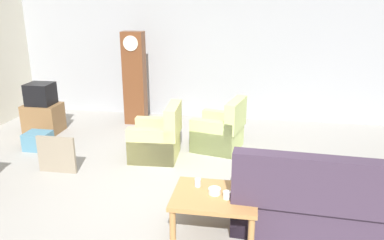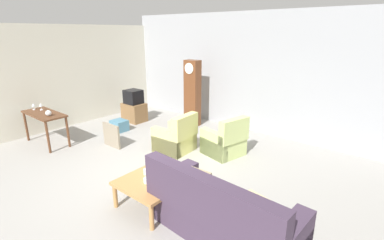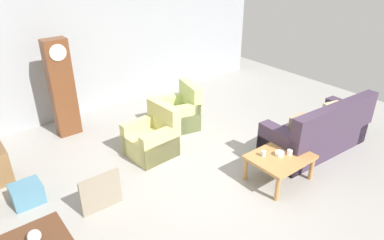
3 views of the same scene
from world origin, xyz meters
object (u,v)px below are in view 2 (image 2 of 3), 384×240
object	(u,v)px
framed_picture_leaning	(111,135)
cup_white_porcelain	(150,185)
console_table_dark	(44,118)
coffee_table_wood	(148,186)
grandfather_clock	(192,93)
bowl_white_stacked	(148,180)
wine_glass_tall	(33,105)
tv_stand_cabinet	(134,112)
cup_blue_rimmed	(146,172)
wine_glass_mid	(41,105)
couch_floral	(220,216)
armchair_olive_far	(225,142)
tv_crt	(133,97)
glass_dome_cloche	(48,113)
storage_box_blue	(119,126)
armchair_olive_near	(176,139)

from	to	relation	value
framed_picture_leaning	cup_white_porcelain	distance (m)	2.94
console_table_dark	framed_picture_leaning	xyz separation A→B (m)	(1.40, 0.90, -0.39)
coffee_table_wood	grandfather_clock	distance (m)	4.23
framed_picture_leaning	bowl_white_stacked	world-z (taller)	framed_picture_leaning
framed_picture_leaning	wine_glass_tall	distance (m)	2.19
tv_stand_cabinet	cup_blue_rimmed	size ratio (longest dim) A/B	7.08
grandfather_clock	wine_glass_mid	world-z (taller)	grandfather_clock
couch_floral	bowl_white_stacked	xyz separation A→B (m)	(-1.26, -0.14, 0.13)
armchair_olive_far	tv_crt	world-z (taller)	tv_crt
armchair_olive_far	cup_blue_rimmed	xyz separation A→B (m)	(-0.04, -2.31, 0.19)
glass_dome_cloche	bowl_white_stacked	world-z (taller)	glass_dome_cloche
tv_stand_cabinet	storage_box_blue	size ratio (longest dim) A/B	1.60
coffee_table_wood	bowl_white_stacked	xyz separation A→B (m)	(-0.01, 0.01, 0.10)
armchair_olive_near	wine_glass_mid	size ratio (longest dim) A/B	4.96
glass_dome_cloche	coffee_table_wood	bearing A→B (deg)	-2.73
armchair_olive_far	wine_glass_tall	world-z (taller)	wine_glass_tall
console_table_dark	cup_white_porcelain	bearing A→B (deg)	-3.81
tv_stand_cabinet	framed_picture_leaning	world-z (taller)	framed_picture_leaning
couch_floral	tv_crt	size ratio (longest dim) A/B	4.47
storage_box_blue	cup_blue_rimmed	size ratio (longest dim) A/B	4.42
armchair_olive_far	cup_white_porcelain	size ratio (longest dim) A/B	10.85
console_table_dark	tv_crt	bearing A→B (deg)	85.02
armchair_olive_far	cup_blue_rimmed	distance (m)	2.32
grandfather_clock	bowl_white_stacked	xyz separation A→B (m)	(2.08, -3.62, -0.48)
console_table_dark	storage_box_blue	size ratio (longest dim) A/B	3.06
couch_floral	storage_box_blue	size ratio (longest dim) A/B	5.05
console_table_dark	glass_dome_cloche	distance (m)	0.39
tv_crt	storage_box_blue	distance (m)	1.12
console_table_dark	framed_picture_leaning	distance (m)	1.72
couch_floral	armchair_olive_far	size ratio (longest dim) A/B	2.28
cup_blue_rimmed	cup_white_porcelain	bearing A→B (deg)	-32.18
storage_box_blue	console_table_dark	bearing A→B (deg)	-109.19
wine_glass_tall	tv_stand_cabinet	bearing A→B (deg)	74.76
coffee_table_wood	tv_stand_cabinet	world-z (taller)	tv_stand_cabinet
coffee_table_wood	glass_dome_cloche	world-z (taller)	glass_dome_cloche
coffee_table_wood	cup_blue_rimmed	size ratio (longest dim) A/B	9.99
tv_stand_cabinet	framed_picture_leaning	xyz separation A→B (m)	(1.18, -1.67, 0.00)
coffee_table_wood	storage_box_blue	bearing A→B (deg)	150.20
tv_crt	cup_white_porcelain	size ratio (longest dim) A/B	5.54
cup_blue_rimmed	wine_glass_mid	xyz separation A→B (m)	(-4.03, 0.12, 0.42)
armchair_olive_far	grandfather_clock	size ratio (longest dim) A/B	0.49
tv_crt	bowl_white_stacked	distance (m)	4.64
tv_stand_cabinet	cup_blue_rimmed	world-z (taller)	tv_stand_cabinet
armchair_olive_far	cup_blue_rimmed	bearing A→B (deg)	-91.03
grandfather_clock	tv_stand_cabinet	distance (m)	1.97
grandfather_clock	storage_box_blue	world-z (taller)	grandfather_clock
cup_blue_rimmed	bowl_white_stacked	xyz separation A→B (m)	(0.22, -0.14, -0.01)
console_table_dark	cup_blue_rimmed	size ratio (longest dim) A/B	13.53
console_table_dark	bowl_white_stacked	xyz separation A→B (m)	(3.95, -0.19, -0.20)
armchair_olive_far	wine_glass_mid	xyz separation A→B (m)	(-4.07, -2.19, 0.61)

